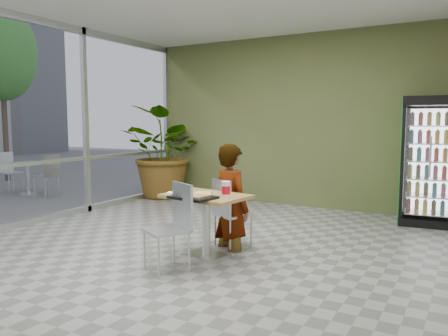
{
  "coord_description": "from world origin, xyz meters",
  "views": [
    {
      "loc": [
        2.91,
        -4.32,
        1.6
      ],
      "look_at": [
        0.15,
        0.54,
        1.0
      ],
      "focal_mm": 35.0,
      "sensor_mm": 36.0,
      "label": 1
    }
  ],
  "objects_px": {
    "soda_cup": "(226,189)",
    "beverage_fridge": "(432,161)",
    "seated_woman": "(231,208)",
    "chair_far": "(227,208)",
    "dining_table": "(206,213)",
    "chair_near": "(174,220)",
    "cafeteria_tray": "(193,197)",
    "potted_plant": "(166,152)"
  },
  "relations": [
    {
      "from": "chair_near",
      "to": "cafeteria_tray",
      "type": "relative_size",
      "value": 1.97
    },
    {
      "from": "dining_table",
      "to": "chair_far",
      "type": "distance_m",
      "value": 0.47
    },
    {
      "from": "chair_far",
      "to": "seated_woman",
      "type": "distance_m",
      "value": 0.05
    },
    {
      "from": "soda_cup",
      "to": "beverage_fridge",
      "type": "distance_m",
      "value": 3.66
    },
    {
      "from": "beverage_fridge",
      "to": "potted_plant",
      "type": "bearing_deg",
      "value": 174.78
    },
    {
      "from": "beverage_fridge",
      "to": "seated_woman",
      "type": "bearing_deg",
      "value": -134.52
    },
    {
      "from": "chair_far",
      "to": "dining_table",
      "type": "bearing_deg",
      "value": 112.52
    },
    {
      "from": "dining_table",
      "to": "potted_plant",
      "type": "height_order",
      "value": "potted_plant"
    },
    {
      "from": "chair_far",
      "to": "cafeteria_tray",
      "type": "relative_size",
      "value": 1.84
    },
    {
      "from": "chair_near",
      "to": "soda_cup",
      "type": "xyz_separation_m",
      "value": [
        0.35,
        0.51,
        0.29
      ]
    },
    {
      "from": "chair_near",
      "to": "potted_plant",
      "type": "bearing_deg",
      "value": 154.77
    },
    {
      "from": "seated_woman",
      "to": "soda_cup",
      "type": "relative_size",
      "value": 9.17
    },
    {
      "from": "dining_table",
      "to": "potted_plant",
      "type": "bearing_deg",
      "value": 133.38
    },
    {
      "from": "seated_woman",
      "to": "beverage_fridge",
      "type": "height_order",
      "value": "beverage_fridge"
    },
    {
      "from": "dining_table",
      "to": "chair_far",
      "type": "bearing_deg",
      "value": 87.29
    },
    {
      "from": "seated_woman",
      "to": "beverage_fridge",
      "type": "xyz_separation_m",
      "value": [
        2.08,
        2.63,
        0.48
      ]
    },
    {
      "from": "seated_woman",
      "to": "soda_cup",
      "type": "distance_m",
      "value": 0.65
    },
    {
      "from": "chair_far",
      "to": "potted_plant",
      "type": "xyz_separation_m",
      "value": [
        -2.91,
        2.58,
        0.44
      ]
    },
    {
      "from": "cafeteria_tray",
      "to": "potted_plant",
      "type": "relative_size",
      "value": 0.25
    },
    {
      "from": "chair_near",
      "to": "soda_cup",
      "type": "relative_size",
      "value": 5.3
    },
    {
      "from": "soda_cup",
      "to": "beverage_fridge",
      "type": "bearing_deg",
      "value": 59.33
    },
    {
      "from": "cafeteria_tray",
      "to": "chair_near",
      "type": "bearing_deg",
      "value": -110.22
    },
    {
      "from": "dining_table",
      "to": "soda_cup",
      "type": "distance_m",
      "value": 0.41
    },
    {
      "from": "cafeteria_tray",
      "to": "beverage_fridge",
      "type": "distance_m",
      "value": 4.04
    },
    {
      "from": "soda_cup",
      "to": "beverage_fridge",
      "type": "xyz_separation_m",
      "value": [
        1.87,
        3.15,
        0.15
      ]
    },
    {
      "from": "dining_table",
      "to": "chair_near",
      "type": "bearing_deg",
      "value": -97.44
    },
    {
      "from": "cafeteria_tray",
      "to": "potted_plant",
      "type": "distance_m",
      "value": 4.44
    },
    {
      "from": "chair_far",
      "to": "cafeteria_tray",
      "type": "bearing_deg",
      "value": 114.79
    },
    {
      "from": "chair_far",
      "to": "beverage_fridge",
      "type": "distance_m",
      "value": 3.44
    },
    {
      "from": "seated_woman",
      "to": "beverage_fridge",
      "type": "relative_size",
      "value": 0.82
    },
    {
      "from": "soda_cup",
      "to": "potted_plant",
      "type": "distance_m",
      "value": 4.41
    },
    {
      "from": "chair_near",
      "to": "seated_woman",
      "type": "bearing_deg",
      "value": 109.42
    },
    {
      "from": "seated_woman",
      "to": "soda_cup",
      "type": "bearing_deg",
      "value": 137.69
    },
    {
      "from": "chair_far",
      "to": "cafeteria_tray",
      "type": "xyz_separation_m",
      "value": [
        -0.01,
        -0.77,
        0.25
      ]
    },
    {
      "from": "beverage_fridge",
      "to": "dining_table",
      "type": "bearing_deg",
      "value": -130.53
    },
    {
      "from": "chair_near",
      "to": "seated_woman",
      "type": "distance_m",
      "value": 1.04
    },
    {
      "from": "dining_table",
      "to": "chair_near",
      "type": "relative_size",
      "value": 1.08
    },
    {
      "from": "soda_cup",
      "to": "potted_plant",
      "type": "bearing_deg",
      "value": 135.84
    },
    {
      "from": "cafeteria_tray",
      "to": "beverage_fridge",
      "type": "height_order",
      "value": "beverage_fridge"
    },
    {
      "from": "chair_near",
      "to": "potted_plant",
      "type": "xyz_separation_m",
      "value": [
        -2.81,
        3.58,
        0.41
      ]
    },
    {
      "from": "dining_table",
      "to": "chair_near",
      "type": "xyz_separation_m",
      "value": [
        -0.07,
        -0.53,
        0.01
      ]
    },
    {
      "from": "seated_woman",
      "to": "soda_cup",
      "type": "xyz_separation_m",
      "value": [
        0.22,
        -0.52,
        0.32
      ]
    }
  ]
}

